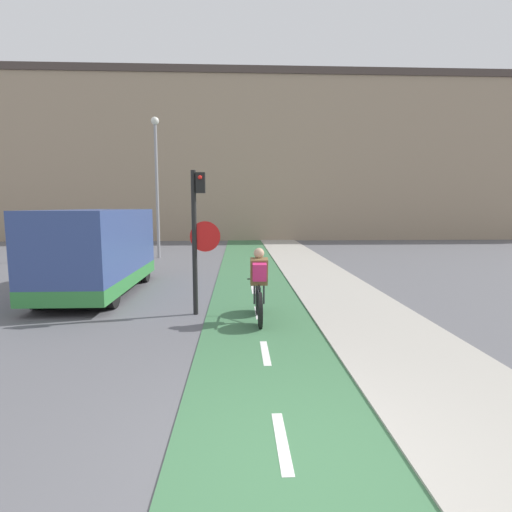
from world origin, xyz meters
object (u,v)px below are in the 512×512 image
(traffic_light_pole, at_px, (198,227))
(cyclist_near, at_px, (259,287))
(van, at_px, (98,253))
(street_lamp_far, at_px, (157,172))

(traffic_light_pole, xyz_separation_m, cyclist_near, (1.31, -0.62, -1.25))
(cyclist_near, xyz_separation_m, van, (-4.30, 2.91, 0.42))
(van, bearing_deg, cyclist_near, -34.10)
(van, bearing_deg, traffic_light_pole, -37.47)
(traffic_light_pole, distance_m, street_lamp_far, 10.70)
(street_lamp_far, relative_size, van, 1.25)
(street_lamp_far, height_order, van, street_lamp_far)
(cyclist_near, bearing_deg, van, 145.90)
(traffic_light_pole, bearing_deg, van, 142.53)
(street_lamp_far, xyz_separation_m, van, (-0.12, -7.82, -2.83))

